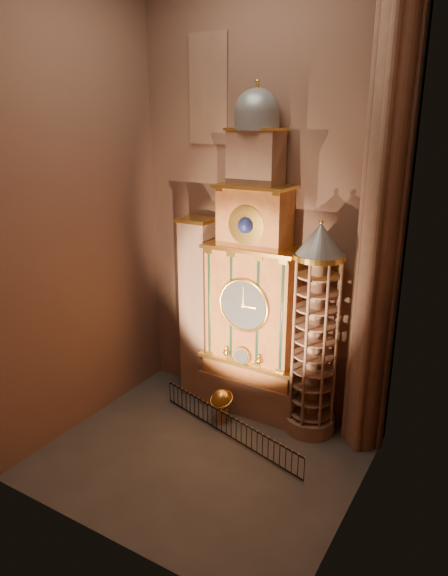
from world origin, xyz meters
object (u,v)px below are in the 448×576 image
Objects in this scene: stair_turret at (315,334)px; celestial_globe at (221,403)px; portrait_tower at (198,309)px; iron_railing at (229,426)px; astronomical_clock at (253,293)px.

celestial_globe is (-4.25, -1.65, -4.20)m from stair_turret.
stair_turret is at bearing 21.17° from celestial_globe.
portrait_tower is 1.13× the size of iron_railing.
iron_railing is (0.33, -3.02, -6.03)m from astronomical_clock.
portrait_tower reaches higher than celestial_globe.
astronomical_clock reaches higher than iron_railing.
stair_turret is 1.20× the size of iron_railing.
stair_turret is 6.04× the size of celestial_globe.
celestial_globe is at bearing -158.83° from stair_turret.
astronomical_clock is 1.64× the size of portrait_tower.
celestial_globe is at bearing -111.53° from astronomical_clock.
astronomical_clock is at bearing 96.21° from iron_railing.
astronomical_clock is at bearing -0.29° from portrait_tower.
portrait_tower reaches higher than iron_railing.
portrait_tower is (-3.40, 0.02, -1.53)m from astronomical_clock.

